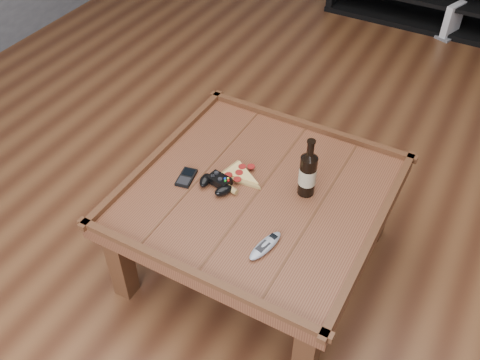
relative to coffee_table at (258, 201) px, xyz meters
The scene contains 9 objects.
ground 0.39m from the coffee_table, ahead, with size 6.00×6.00×0.00m, color #482514.
baseboard 3.01m from the coffee_table, 90.00° to the left, with size 5.00×0.02×0.10m, color silver.
coffee_table is the anchor object (origin of this frame).
beer_bottle 0.25m from the coffee_table, 26.53° to the left, with size 0.07×0.07×0.27m.
game_controller 0.19m from the coffee_table, 158.86° to the right, with size 0.16×0.12×0.04m.
pizza_slice 0.14m from the coffee_table, 166.14° to the left, with size 0.20×0.28×0.03m.
smartphone 0.31m from the coffee_table, 164.79° to the right, with size 0.08×0.12×0.01m.
remote_control 0.31m from the coffee_table, 57.84° to the right, with size 0.09×0.18×0.02m.
game_console 2.62m from the coffee_table, 83.83° to the left, with size 0.18×0.23×0.26m.
Camera 1 is at (0.68, -1.39, 1.96)m, focal length 40.00 mm.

